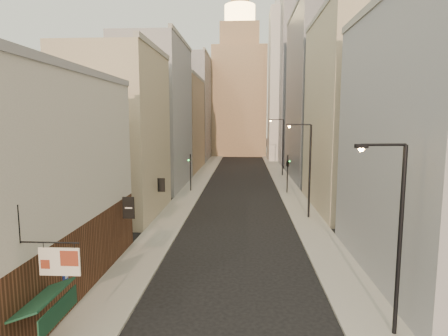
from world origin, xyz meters
TOP-DOWN VIEW (x-y plane):
  - sidewalk_left at (-6.50, 55.00)m, footprint 3.00×140.00m
  - sidewalk_right at (6.50, 55.00)m, footprint 3.00×140.00m
  - near_building_left at (-10.99, 9.00)m, footprint 8.30×23.04m
  - left_bldg_beige at (-12.00, 26.00)m, footprint 8.00×12.00m
  - left_bldg_grey at (-12.00, 42.00)m, footprint 8.00×16.00m
  - left_bldg_tan at (-12.00, 60.00)m, footprint 8.00×18.00m
  - left_bldg_wingrid at (-12.00, 80.00)m, footprint 8.00×20.00m
  - right_bldg_grey at (12.00, 12.00)m, footprint 8.00×16.00m
  - right_bldg_beige at (12.00, 30.00)m, footprint 8.00×16.00m
  - right_bldg_wingrid at (12.00, 50.00)m, footprint 8.00×20.00m
  - highrise at (18.00, 78.00)m, footprint 21.00×23.00m
  - clock_tower at (-1.00, 92.00)m, footprint 14.00×14.00m
  - white_tower at (10.00, 78.00)m, footprint 8.00×8.00m
  - streetlamp_near at (6.96, 5.53)m, footprint 2.24×0.44m
  - streetlamp_mid at (6.49, 25.39)m, footprint 2.38×0.57m
  - streetlamp_far at (6.68, 52.82)m, footprint 2.51×0.36m
  - traffic_light_left at (-6.61, 38.28)m, footprint 0.59×0.52m
  - traffic_light_right at (6.03, 37.61)m, footprint 0.79×0.79m

SIDE VIEW (x-z plane):
  - sidewalk_left at x=-6.50m, z-range 0.00..0.15m
  - sidewalk_right at x=6.50m, z-range 0.00..0.15m
  - traffic_light_left at x=-6.61m, z-range 1.02..6.02m
  - traffic_light_right at x=6.03m, z-range 1.38..6.38m
  - streetlamp_near at x=6.96m, z-range 0.61..9.15m
  - streetlamp_mid at x=6.49m, z-range 0.65..9.75m
  - streetlamp_far at x=6.68m, z-range 0.68..10.24m
  - near_building_left at x=-10.99m, z-range -0.13..12.17m
  - left_bldg_beige at x=-12.00m, z-range 0.00..16.00m
  - right_bldg_grey at x=12.00m, z-range 0.00..16.00m
  - left_bldg_tan at x=-12.00m, z-range 0.00..17.00m
  - left_bldg_grey at x=-12.00m, z-range 0.00..20.00m
  - right_bldg_beige at x=12.00m, z-range 0.00..20.00m
  - left_bldg_wingrid at x=-12.00m, z-range 0.00..24.00m
  - right_bldg_wingrid at x=12.00m, z-range 0.00..26.00m
  - clock_tower at x=-1.00m, z-range -4.82..40.08m
  - white_tower at x=10.00m, z-range -2.14..39.36m
  - highrise at x=18.00m, z-range 0.06..51.26m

